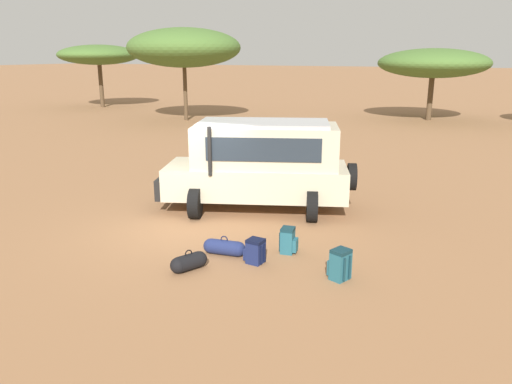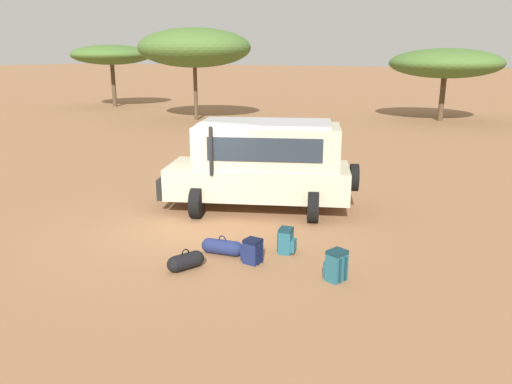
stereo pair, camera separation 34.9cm
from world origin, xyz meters
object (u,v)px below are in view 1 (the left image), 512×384
object	(u,v)px
backpack_cluster_center	(340,265)
duffel_bag_low_black_case	(189,262)
backpack_beside_front_wheel	(255,251)
acacia_tree_centre_back	(433,63)
backpack_near_rear_wheel	(288,241)
safari_vehicle	(260,163)
acacia_tree_left_mid	(184,48)
acacia_tree_far_left	(99,55)
duffel_bag_soft_canvas	(224,247)

from	to	relation	value
backpack_cluster_center	duffel_bag_low_black_case	xyz separation A→B (m)	(-2.85, -0.86, -0.13)
backpack_cluster_center	backpack_beside_front_wheel	bearing A→B (deg)	179.24
acacia_tree_centre_back	backpack_near_rear_wheel	bearing A→B (deg)	-90.20
safari_vehicle	acacia_tree_left_mid	bearing A→B (deg)	128.58
backpack_beside_front_wheel	acacia_tree_left_mid	bearing A→B (deg)	126.10
acacia_tree_far_left	acacia_tree_left_mid	bearing A→B (deg)	-21.50
backpack_cluster_center	duffel_bag_low_black_case	distance (m)	2.98
backpack_beside_front_wheel	acacia_tree_centre_back	distance (m)	25.77
duffel_bag_low_black_case	backpack_near_rear_wheel	bearing A→B (deg)	48.92
acacia_tree_far_left	backpack_cluster_center	bearing A→B (deg)	-41.36
duffel_bag_soft_canvas	acacia_tree_far_left	bearing A→B (deg)	135.85
safari_vehicle	acacia_tree_far_left	distance (m)	30.27
backpack_cluster_center	acacia_tree_far_left	size ratio (longest dim) A/B	0.10
backpack_beside_front_wheel	backpack_near_rear_wheel	xyz separation A→B (m)	(0.42, 0.80, 0.02)
acacia_tree_left_mid	backpack_cluster_center	bearing A→B (deg)	-50.52
acacia_tree_far_left	safari_vehicle	bearing A→B (deg)	-40.50
duffel_bag_low_black_case	acacia_tree_far_left	xyz separation A→B (m)	(-23.32, 23.89, 3.90)
backpack_beside_front_wheel	acacia_tree_far_left	bearing A→B (deg)	136.64
acacia_tree_far_left	acacia_tree_left_mid	distance (m)	11.45
backpack_near_rear_wheel	backpack_cluster_center	bearing A→B (deg)	-30.77
acacia_tree_left_mid	acacia_tree_centre_back	size ratio (longest dim) A/B	1.05
backpack_beside_front_wheel	duffel_bag_soft_canvas	world-z (taller)	backpack_beside_front_wheel
backpack_near_rear_wheel	acacia_tree_far_left	distance (m)	33.50
backpack_beside_front_wheel	backpack_cluster_center	world-z (taller)	backpack_cluster_center
backpack_beside_front_wheel	duffel_bag_low_black_case	world-z (taller)	backpack_beside_front_wheel
backpack_beside_front_wheel	backpack_cluster_center	bearing A→B (deg)	-0.76
safari_vehicle	backpack_near_rear_wheel	bearing A→B (deg)	-54.67
backpack_cluster_center	acacia_tree_centre_back	world-z (taller)	acacia_tree_centre_back
backpack_cluster_center	acacia_tree_far_left	xyz separation A→B (m)	(-26.16, 23.03, 3.77)
safari_vehicle	backpack_beside_front_wheel	bearing A→B (deg)	-67.12
backpack_near_rear_wheel	acacia_tree_far_left	world-z (taller)	acacia_tree_far_left
backpack_cluster_center	backpack_near_rear_wheel	distance (m)	1.60
backpack_beside_front_wheel	backpack_near_rear_wheel	bearing A→B (deg)	62.28
duffel_bag_soft_canvas	acacia_tree_far_left	distance (m)	33.10
acacia_tree_centre_back	acacia_tree_left_mid	bearing A→B (deg)	-154.65
duffel_bag_soft_canvas	backpack_cluster_center	bearing A→B (deg)	-2.92
duffel_bag_low_black_case	duffel_bag_soft_canvas	world-z (taller)	duffel_bag_low_black_case
acacia_tree_far_left	acacia_tree_left_mid	world-z (taller)	acacia_tree_left_mid
backpack_near_rear_wheel	acacia_tree_centre_back	size ratio (longest dim) A/B	0.08
acacia_tree_left_mid	acacia_tree_centre_back	xyz separation A→B (m)	(14.23, 6.74, -0.94)
backpack_cluster_center	backpack_near_rear_wheel	bearing A→B (deg)	149.23
backpack_beside_front_wheel	acacia_tree_far_left	world-z (taller)	acacia_tree_far_left
backpack_cluster_center	acacia_tree_left_mid	distance (m)	24.77
backpack_cluster_center	acacia_tree_left_mid	xyz separation A→B (m)	(-15.52, 18.84, 4.23)
safari_vehicle	duffel_bag_low_black_case	distance (m)	4.48
backpack_cluster_center	duffel_bag_soft_canvas	world-z (taller)	backpack_cluster_center
duffel_bag_soft_canvas	acacia_tree_centre_back	world-z (taller)	acacia_tree_centre_back
backpack_beside_front_wheel	duffel_bag_soft_canvas	size ratio (longest dim) A/B	0.54
acacia_tree_centre_back	duffel_bag_low_black_case	bearing A→B (deg)	-93.36
acacia_tree_left_mid	acacia_tree_centre_back	bearing A→B (deg)	25.35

